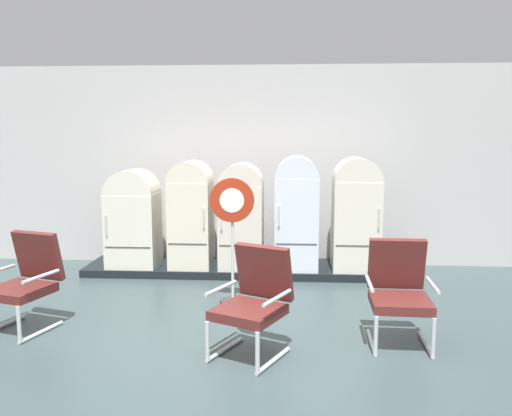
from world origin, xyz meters
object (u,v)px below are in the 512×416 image
refrigerator_2 (241,213)px  armchair_center (254,298)px  refrigerator_4 (356,210)px  sign_stand (232,238)px  armchair_left (26,278)px  armchair_right (399,289)px  refrigerator_0 (133,216)px  refrigerator_3 (297,209)px  refrigerator_1 (191,211)px

refrigerator_2 → armchair_center: refrigerator_2 is taller
refrigerator_4 → armchair_center: (-1.26, -2.77, -0.42)m
refrigerator_4 → sign_stand: 2.09m
armchair_left → armchair_right: (3.85, -0.13, 0.00)m
armchair_center → sign_stand: size_ratio=0.66×
armchair_right → sign_stand: sign_stand is taller
refrigerator_0 → armchair_left: size_ratio=1.40×
refrigerator_4 → armchair_center: size_ratio=1.58×
armchair_right → armchair_left: bearing=178.1°
refrigerator_3 → armchair_center: bearing=-98.6°
refrigerator_1 → armchair_center: 3.01m
refrigerator_0 → refrigerator_3: size_ratio=0.88×
refrigerator_4 → sign_stand: (-1.63, -1.31, -0.15)m
refrigerator_2 → refrigerator_3: bearing=-0.4°
refrigerator_0 → armchair_right: bearing=-35.4°
refrigerator_2 → refrigerator_4: size_ratio=0.95×
refrigerator_1 → refrigerator_3: (1.52, -0.01, 0.04)m
refrigerator_1 → refrigerator_2: size_ratio=1.02×
armchair_center → refrigerator_3: bearing=81.4°
refrigerator_0 → sign_stand: 2.06m
armchair_right → armchair_center: 1.45m
armchair_right → armchair_center: (-1.40, -0.38, 0.00)m
refrigerator_4 → armchair_right: size_ratio=1.58×
refrigerator_2 → refrigerator_3: refrigerator_3 is taller
refrigerator_1 → refrigerator_2: refrigerator_1 is taller
refrigerator_0 → refrigerator_1: refrigerator_1 is taller
refrigerator_3 → refrigerator_4: refrigerator_3 is taller
refrigerator_1 → armchair_right: refrigerator_1 is taller
refrigerator_4 → armchair_left: bearing=-148.6°
armchair_right → sign_stand: (-1.77, 1.09, 0.27)m
refrigerator_1 → armchair_left: bearing=-120.7°
refrigerator_3 → sign_stand: size_ratio=1.06×
refrigerator_3 → armchair_right: refrigerator_3 is taller
refrigerator_2 → refrigerator_4: (1.63, 0.00, 0.05)m
armchair_left → armchair_right: same height
refrigerator_3 → refrigerator_4: 0.84m
refrigerator_2 → armchair_left: 3.09m
armchair_center → refrigerator_0: bearing=125.3°
refrigerator_3 → armchair_left: 3.67m
refrigerator_2 → sign_stand: bearing=-89.7°
armchair_left → armchair_right: bearing=-1.9°
refrigerator_4 → armchair_left: 4.36m
refrigerator_4 → refrigerator_3: bearing=-179.5°
refrigerator_4 → armchair_right: (0.14, -2.39, -0.42)m
sign_stand → refrigerator_4: bearing=38.8°
refrigerator_3 → armchair_left: size_ratio=1.60×
refrigerator_1 → refrigerator_4: bearing=0.1°
refrigerator_4 → sign_stand: bearing=-141.2°
armchair_left → refrigerator_2: bearing=47.5°
refrigerator_2 → sign_stand: refrigerator_2 is taller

